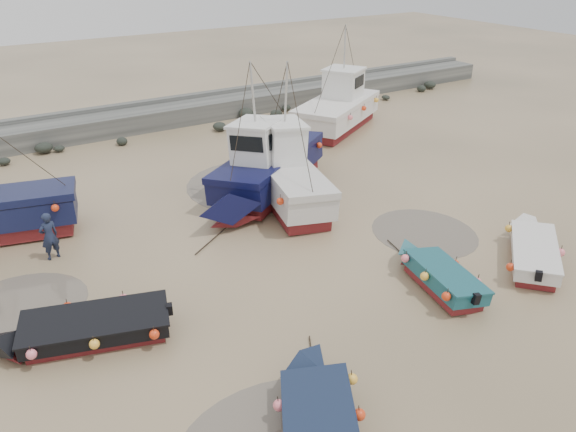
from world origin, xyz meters
name	(u,v)px	position (x,y,z in m)	size (l,w,h in m)	color
ground	(330,308)	(0.00, 0.00, 0.00)	(120.00, 120.00, 0.00)	tan
seawall	(125,122)	(0.05, 21.99, 0.63)	(60.00, 4.92, 1.50)	slate
puddle_a	(268,430)	(-4.27, -3.35, 0.00)	(4.67, 4.67, 0.01)	#60564B
puddle_b	(424,232)	(6.36, 2.23, 0.00)	(4.13, 4.13, 0.01)	#60564B
puddle_c	(17,307)	(-8.73, 5.47, 0.00)	(4.50, 4.50, 0.01)	#60564B
puddle_d	(256,184)	(2.91, 10.32, 0.00)	(6.81, 6.81, 0.01)	#60564B
dinghy_1	(322,420)	(-3.28, -4.22, 0.54)	(3.77, 5.74, 1.43)	maroon
dinghy_2	(437,272)	(3.89, -0.85, 0.56)	(2.40, 5.41, 1.43)	maroon
dinghy_3	(534,247)	(8.24, -1.51, 0.54)	(5.25, 4.56, 1.43)	maroon
dinghy_4	(83,326)	(-7.25, 2.50, 0.54)	(6.52, 3.12, 1.43)	maroon
cabin_boat_1	(283,172)	(3.12, 8.07, 1.36)	(4.02, 9.60, 6.22)	maroon
cabin_boat_2	(265,168)	(2.69, 9.00, 1.32)	(9.50, 7.20, 6.22)	maroon
cabin_boat_3	(341,106)	(12.06, 15.75, 1.33)	(9.66, 6.82, 6.22)	maroon
person	(54,258)	(-7.05, 8.12, 0.00)	(0.69, 0.45, 1.89)	#1A223A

